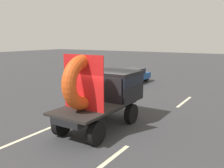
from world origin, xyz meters
TOP-DOWN VIEW (x-y plane):
  - ground_plane at (0.00, 0.00)m, footprint 120.00×120.00m
  - flatbed_truck at (0.19, 0.56)m, footprint 2.02×4.48m
  - distant_sedan at (-3.56, 10.57)m, footprint 1.68×3.92m
  - lane_dash_left_near at (-1.69, -2.18)m, footprint 0.16×2.56m
  - lane_dash_left_far at (-1.69, 6.20)m, footprint 0.16×2.89m
  - lane_dash_right_near at (2.07, -2.06)m, footprint 0.16×2.52m
  - lane_dash_right_far at (2.07, 6.58)m, footprint 0.16×2.93m

SIDE VIEW (x-z plane):
  - ground_plane at x=0.00m, z-range 0.00..0.00m
  - lane_dash_left_near at x=-1.69m, z-range 0.00..0.01m
  - lane_dash_left_far at x=-1.69m, z-range 0.00..0.01m
  - lane_dash_right_near at x=2.07m, z-range 0.00..0.01m
  - lane_dash_right_far at x=2.07m, z-range 0.00..0.01m
  - distant_sedan at x=-3.56m, z-range 0.05..1.32m
  - flatbed_truck at x=0.19m, z-range -0.01..3.25m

